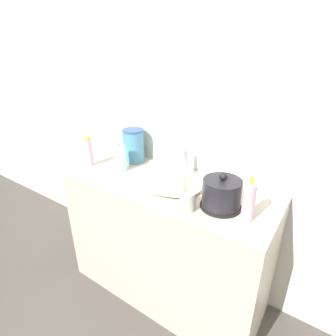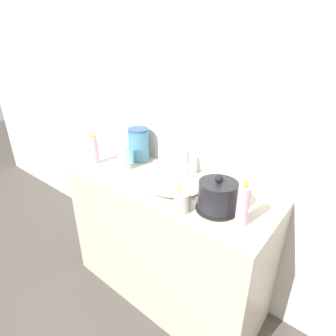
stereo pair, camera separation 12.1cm
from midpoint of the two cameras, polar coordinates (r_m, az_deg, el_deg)
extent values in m
plane|color=#47423D|center=(1.89, -3.68, -28.90)|extent=(12.00, 12.00, 0.00)
cube|color=beige|center=(1.57, 8.66, 16.19)|extent=(6.00, 0.04, 2.60)
cube|color=#B7AD99|center=(1.73, 1.86, -15.51)|extent=(1.25, 0.51, 0.82)
ellipsoid|color=white|center=(1.46, 2.55, -3.28)|extent=(0.38, 0.29, 0.04)
cylinder|color=silver|center=(1.57, 6.45, 1.10)|extent=(0.02, 0.02, 0.17)
cylinder|color=silver|center=(1.49, 5.35, 3.05)|extent=(0.02, 0.12, 0.02)
cylinder|color=silver|center=(1.58, 7.40, -1.35)|extent=(0.02, 0.02, 0.04)
cylinder|color=black|center=(1.30, 13.17, -8.64)|extent=(0.20, 0.20, 0.01)
cylinder|color=black|center=(1.26, 13.45, -6.07)|extent=(0.18, 0.18, 0.15)
sphere|color=black|center=(1.22, 13.87, -2.35)|extent=(0.04, 0.04, 0.04)
cylinder|color=#B7B2A8|center=(1.25, 5.96, -7.34)|extent=(0.08, 0.08, 0.09)
cylinder|color=yellow|center=(1.21, 5.46, -4.24)|extent=(0.02, 0.03, 0.17)
cylinder|color=white|center=(1.21, 5.52, -3.92)|extent=(0.01, 0.02, 0.18)
cylinder|color=silver|center=(1.67, -7.57, 2.28)|extent=(0.07, 0.07, 0.16)
cylinder|color=white|center=(1.63, -7.75, 5.24)|extent=(0.02, 0.02, 0.02)
cube|color=white|center=(1.62, -8.12, 5.72)|extent=(0.02, 0.04, 0.01)
cylinder|color=#EAA8C6|center=(1.79, -13.85, 3.70)|extent=(0.05, 0.05, 0.17)
cylinder|color=gold|center=(1.76, -14.16, 6.62)|extent=(0.04, 0.04, 0.02)
cylinder|color=#EAA8C6|center=(1.18, 18.82, -8.03)|extent=(0.05, 0.05, 0.18)
cylinder|color=gold|center=(1.14, 19.50, -3.70)|extent=(0.02, 0.02, 0.02)
cone|color=gold|center=(1.13, 19.66, -2.71)|extent=(0.02, 0.02, 0.02)
cylinder|color=teal|center=(1.79, -4.45, 4.86)|extent=(0.14, 0.14, 0.21)
cylinder|color=#2D4C84|center=(1.75, -4.57, 8.30)|extent=(0.14, 0.14, 0.01)
camera|label=1|loc=(0.06, -87.61, 1.08)|focal=28.00mm
camera|label=2|loc=(0.06, 92.39, -1.08)|focal=28.00mm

